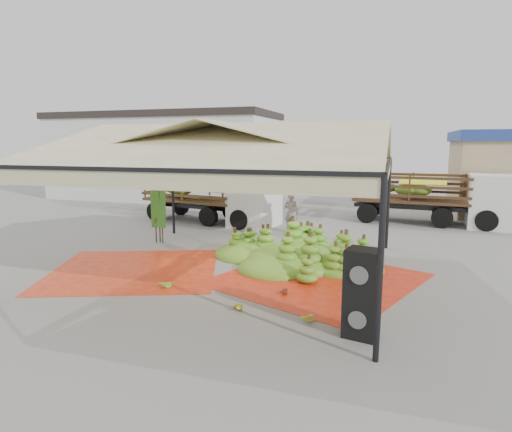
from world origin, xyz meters
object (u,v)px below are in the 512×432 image
(banana_heap, at_px, (297,243))
(vendor, at_px, (291,212))
(truck_left, at_px, (215,193))
(speaker_stack, at_px, (362,293))
(truck_right, at_px, (437,193))

(banana_heap, bearing_deg, vendor, 105.61)
(banana_heap, relative_size, vendor, 3.39)
(vendor, distance_m, truck_left, 3.95)
(speaker_stack, xyz_separation_m, truck_right, (2.26, 12.50, 0.55))
(banana_heap, height_order, truck_left, truck_left)
(speaker_stack, distance_m, truck_left, 12.17)
(speaker_stack, relative_size, vendor, 1.02)
(truck_left, relative_size, truck_right, 0.98)
(speaker_stack, distance_m, truck_right, 12.72)
(banana_heap, bearing_deg, speaker_stack, -64.10)
(banana_heap, distance_m, truck_left, 7.37)
(truck_right, bearing_deg, speaker_stack, -94.80)
(speaker_stack, height_order, truck_left, truck_left)
(banana_heap, bearing_deg, truck_left, 132.31)
(speaker_stack, distance_m, vendor, 9.34)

